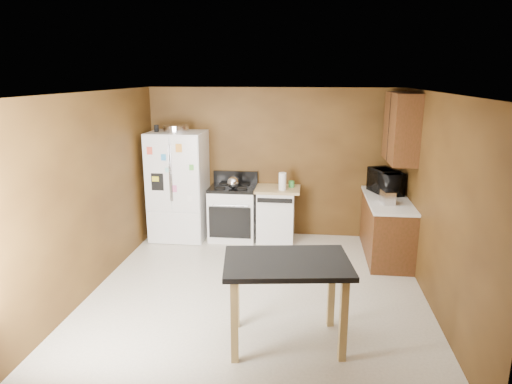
% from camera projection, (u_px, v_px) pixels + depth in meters
% --- Properties ---
extents(floor, '(4.50, 4.50, 0.00)m').
position_uv_depth(floor, '(258.00, 291.00, 5.86)').
color(floor, silver).
rests_on(floor, ground).
extents(ceiling, '(4.50, 4.50, 0.00)m').
position_uv_depth(ceiling, '(258.00, 92.00, 5.23)').
color(ceiling, white).
rests_on(ceiling, ground).
extents(wall_back, '(4.20, 0.00, 4.20)m').
position_uv_depth(wall_back, '(273.00, 163.00, 7.71)').
color(wall_back, brown).
rests_on(wall_back, ground).
extents(wall_front, '(4.20, 0.00, 4.20)m').
position_uv_depth(wall_front, '(223.00, 276.00, 3.38)').
color(wall_front, brown).
rests_on(wall_front, ground).
extents(wall_left, '(0.00, 4.50, 4.50)m').
position_uv_depth(wall_left, '(94.00, 192.00, 5.79)').
color(wall_left, brown).
rests_on(wall_left, ground).
extents(wall_right, '(0.00, 4.50, 4.50)m').
position_uv_depth(wall_right, '(437.00, 203.00, 5.30)').
color(wall_right, brown).
rests_on(wall_right, ground).
extents(roasting_pan, '(0.42, 0.42, 0.10)m').
position_uv_depth(roasting_pan, '(176.00, 128.00, 7.39)').
color(roasting_pan, silver).
rests_on(roasting_pan, refrigerator).
extents(pen_cup, '(0.07, 0.07, 0.11)m').
position_uv_depth(pen_cup, '(156.00, 128.00, 7.35)').
color(pen_cup, black).
rests_on(pen_cup, refrigerator).
extents(kettle, '(0.19, 0.19, 0.19)m').
position_uv_depth(kettle, '(233.00, 183.00, 7.41)').
color(kettle, silver).
rests_on(kettle, gas_range).
extents(paper_towel, '(0.12, 0.12, 0.28)m').
position_uv_depth(paper_towel, '(282.00, 181.00, 7.34)').
color(paper_towel, white).
rests_on(paper_towel, dishwasher).
extents(green_canister, '(0.12, 0.12, 0.11)m').
position_uv_depth(green_canister, '(291.00, 184.00, 7.54)').
color(green_canister, green).
rests_on(green_canister, dishwasher).
extents(toaster, '(0.20, 0.28, 0.19)m').
position_uv_depth(toaster, '(388.00, 197.00, 6.54)').
color(toaster, silver).
rests_on(toaster, right_cabinets).
extents(microwave, '(0.61, 0.72, 0.34)m').
position_uv_depth(microwave, '(385.00, 182.00, 7.11)').
color(microwave, black).
rests_on(microwave, right_cabinets).
extents(refrigerator, '(0.90, 0.80, 1.80)m').
position_uv_depth(refrigerator, '(178.00, 186.00, 7.60)').
color(refrigerator, white).
rests_on(refrigerator, ground).
extents(gas_range, '(0.76, 0.68, 1.10)m').
position_uv_depth(gas_range, '(233.00, 212.00, 7.66)').
color(gas_range, white).
rests_on(gas_range, ground).
extents(dishwasher, '(0.78, 0.63, 0.89)m').
position_uv_depth(dishwasher, '(276.00, 213.00, 7.61)').
color(dishwasher, white).
rests_on(dishwasher, ground).
extents(right_cabinets, '(0.63, 1.58, 2.45)m').
position_uv_depth(right_cabinets, '(391.00, 198.00, 6.84)').
color(right_cabinets, brown).
rests_on(right_cabinets, ground).
extents(island, '(1.35, 1.00, 0.91)m').
position_uv_depth(island, '(287.00, 273.00, 4.56)').
color(island, black).
rests_on(island, ground).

